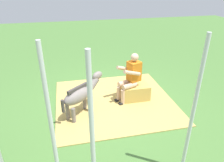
% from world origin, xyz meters
% --- Properties ---
extents(ground_plane, '(24.00, 24.00, 0.00)m').
position_xyz_m(ground_plane, '(0.00, 0.00, 0.00)').
color(ground_plane, '#4C7A38').
extents(hay_patch, '(3.08, 2.93, 0.02)m').
position_xyz_m(hay_patch, '(-0.18, -0.03, 0.01)').
color(hay_patch, tan).
rests_on(hay_patch, ground).
extents(hay_bale, '(0.73, 0.54, 0.43)m').
position_xyz_m(hay_bale, '(-0.75, -0.05, 0.21)').
color(hay_bale, tan).
rests_on(hay_bale, ground).
extents(person_seated, '(0.72, 0.55, 1.31)m').
position_xyz_m(person_seated, '(-0.59, -0.02, 0.71)').
color(person_seated, '#D8AD8C').
rests_on(person_seated, ground).
extents(pony_standing, '(1.12, 0.99, 0.92)m').
position_xyz_m(pony_standing, '(0.73, 0.37, 0.56)').
color(pony_standing, slate).
rests_on(pony_standing, ground).
extents(tent_pole_left, '(0.06, 0.06, 2.41)m').
position_xyz_m(tent_pole_left, '(-0.81, 2.43, 1.20)').
color(tent_pole_left, silver).
rests_on(tent_pole_left, ground).
extents(tent_pole_right, '(0.06, 0.06, 2.41)m').
position_xyz_m(tent_pole_right, '(1.25, 2.34, 1.20)').
color(tent_pole_right, silver).
rests_on(tent_pole_right, ground).
extents(tent_pole_mid, '(0.06, 0.06, 2.41)m').
position_xyz_m(tent_pole_mid, '(0.75, 2.78, 1.20)').
color(tent_pole_mid, silver).
rests_on(tent_pole_mid, ground).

